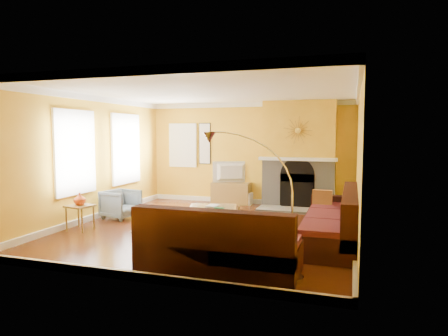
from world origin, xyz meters
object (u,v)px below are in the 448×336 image
(sectional_sofa, at_px, (267,218))
(armchair, at_px, (121,204))
(arc_lamp, at_px, (253,205))
(side_table, at_px, (80,217))
(coffee_table, at_px, (212,217))
(media_console, at_px, (231,193))

(sectional_sofa, bearing_deg, armchair, 163.56)
(sectional_sofa, relative_size, arc_lamp, 2.04)
(side_table, bearing_deg, sectional_sofa, 2.32)
(armchair, height_order, side_table, armchair)
(coffee_table, xyz_separation_m, side_table, (-2.34, -1.11, 0.05))
(side_table, bearing_deg, arc_lamp, -20.52)
(coffee_table, relative_size, media_console, 0.94)
(coffee_table, bearing_deg, media_console, 98.41)
(side_table, xyz_separation_m, arc_lamp, (3.81, -1.43, 0.70))
(sectional_sofa, height_order, media_console, sectional_sofa)
(sectional_sofa, xyz_separation_m, side_table, (-3.67, -0.15, -0.20))
(armchair, distance_m, side_table, 1.20)
(coffee_table, height_order, armchair, armchair)
(coffee_table, distance_m, media_console, 2.61)
(media_console, height_order, arc_lamp, arc_lamp)
(sectional_sofa, height_order, side_table, sectional_sofa)
(sectional_sofa, distance_m, arc_lamp, 1.66)
(media_console, bearing_deg, armchair, -125.66)
(coffee_table, distance_m, arc_lamp, 3.03)
(sectional_sofa, relative_size, media_console, 3.75)
(arc_lamp, bearing_deg, armchair, 144.43)
(media_console, bearing_deg, side_table, -117.96)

